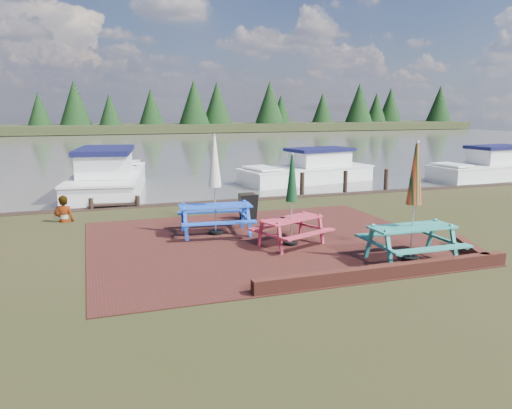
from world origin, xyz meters
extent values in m
plane|color=black|center=(0.00, 0.00, 0.00)|extent=(120.00, 120.00, 0.00)
cube|color=#3B1912|center=(0.00, 1.00, 0.01)|extent=(9.00, 7.50, 0.02)
cube|color=#4C1E16|center=(1.50, -2.60, 0.15)|extent=(6.00, 0.22, 0.30)
cube|color=#4C1E16|center=(4.30, -1.80, 0.15)|extent=(0.82, 1.77, 0.30)
cube|color=#48453D|center=(0.00, 37.00, 0.00)|extent=(120.00, 60.00, 0.02)
cube|color=black|center=(0.00, 66.00, 0.50)|extent=(120.00, 10.00, 1.20)
cube|color=#277D73|center=(2.68, -1.71, 0.82)|extent=(1.99, 0.78, 0.04)
cube|color=#277D73|center=(2.68, -2.46, 0.50)|extent=(1.99, 0.27, 0.04)
cube|color=#277D73|center=(2.69, -0.96, 0.50)|extent=(1.99, 0.27, 0.04)
cube|color=#277D73|center=(1.82, -1.70, 0.41)|extent=(0.10, 1.72, 0.82)
cube|color=#277D73|center=(3.54, -1.71, 0.41)|extent=(0.10, 1.72, 0.82)
cylinder|color=black|center=(2.68, -1.71, 0.06)|extent=(0.40, 0.40, 0.11)
cylinder|color=#B2B2B7|center=(2.68, -1.71, 1.38)|extent=(0.04, 0.04, 2.76)
cone|color=#C43E1C|center=(2.68, -1.71, 2.04)|extent=(0.35, 0.35, 1.38)
cube|color=#AC2C3E|center=(0.57, 0.44, 0.71)|extent=(1.84, 1.26, 0.04)
cube|color=#AC2C3E|center=(0.81, -0.16, 0.43)|extent=(1.68, 0.85, 0.04)
cube|color=#AC2C3E|center=(0.33, 1.04, 0.43)|extent=(1.68, 0.85, 0.04)
cube|color=#AC2C3E|center=(-0.12, 0.16, 0.35)|extent=(0.63, 1.41, 0.71)
cube|color=#AC2C3E|center=(1.26, 0.72, 0.35)|extent=(0.63, 1.41, 0.71)
cylinder|color=black|center=(0.57, 0.44, 0.05)|extent=(0.34, 0.34, 0.10)
cylinder|color=#B2B2B7|center=(0.57, 0.44, 1.19)|extent=(0.03, 0.03, 2.38)
cone|color=black|center=(0.57, 0.44, 1.76)|extent=(0.30, 0.30, 1.19)
cube|color=blue|center=(-1.01, 2.17, 0.83)|extent=(2.08, 0.98, 0.04)
cube|color=blue|center=(-1.09, 1.42, 0.50)|extent=(2.03, 0.47, 0.04)
cube|color=blue|center=(-0.94, 2.93, 0.50)|extent=(2.03, 0.47, 0.04)
cube|color=blue|center=(-1.88, 2.26, 0.41)|extent=(0.26, 1.74, 0.83)
cube|color=blue|center=(-0.15, 2.09, 0.41)|extent=(0.26, 1.74, 0.83)
cylinder|color=black|center=(-1.01, 2.17, 0.06)|extent=(0.40, 0.40, 0.11)
cylinder|color=#B2B2B7|center=(-1.01, 2.17, 1.39)|extent=(0.04, 0.04, 2.79)
cone|color=beige|center=(-1.01, 2.17, 2.06)|extent=(0.36, 0.36, 1.39)
cube|color=black|center=(0.40, 3.43, 0.43)|extent=(0.54, 0.24, 0.86)
cube|color=black|center=(0.40, 3.72, 0.43)|extent=(0.54, 0.24, 0.86)
cube|color=black|center=(0.40, 3.57, 0.85)|extent=(0.53, 0.07, 0.03)
cube|color=black|center=(-3.50, 11.50, 0.12)|extent=(1.60, 9.00, 0.06)
cube|color=black|center=(-4.25, 11.50, 0.17)|extent=(0.08, 9.00, 0.08)
cube|color=black|center=(-2.75, 11.50, 0.17)|extent=(0.08, 9.00, 0.08)
cylinder|color=black|center=(-4.30, 7.00, -0.10)|extent=(0.16, 0.16, 1.00)
cylinder|color=black|center=(-2.70, 7.00, -0.10)|extent=(0.16, 0.16, 1.00)
cube|color=silver|center=(-3.49, 11.16, 0.16)|extent=(3.85, 8.08, 1.11)
cube|color=silver|center=(-3.49, 11.16, 0.74)|extent=(3.92, 8.25, 0.09)
cube|color=silver|center=(-3.64, 10.24, 1.27)|extent=(2.40, 3.52, 0.94)
cube|color=black|center=(-3.64, 10.24, 1.80)|extent=(2.69, 4.01, 0.20)
cube|color=silver|center=(-3.03, 14.07, 0.88)|extent=(2.45, 1.74, 0.11)
cube|color=silver|center=(6.09, 11.69, 0.10)|extent=(7.08, 3.59, 0.90)
cube|color=silver|center=(6.09, 11.69, 0.57)|extent=(7.22, 3.66, 0.07)
cube|color=silver|center=(6.89, 11.84, 1.00)|extent=(3.11, 2.20, 0.77)
cube|color=black|center=(6.89, 11.84, 1.43)|extent=(3.54, 2.46, 0.16)
cube|color=silver|center=(3.57, 11.20, 0.69)|extent=(1.57, 2.19, 0.09)
cube|color=silver|center=(15.22, 9.47, 0.11)|extent=(6.33, 2.88, 0.94)
cube|color=silver|center=(15.22, 9.47, 0.60)|extent=(6.45, 2.94, 0.08)
cube|color=silver|center=(15.95, 9.56, 1.05)|extent=(2.74, 1.86, 0.80)
cube|color=black|center=(15.95, 9.56, 1.50)|extent=(3.12, 2.07, 0.17)
cube|color=silver|center=(12.91, 9.19, 0.72)|extent=(1.31, 1.96, 0.09)
imported|color=gray|center=(-5.13, 5.22, 0.83)|extent=(0.68, 0.52, 1.66)
camera|label=1|loc=(-4.32, -11.14, 3.52)|focal=35.00mm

